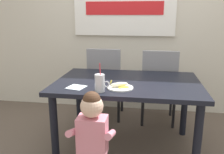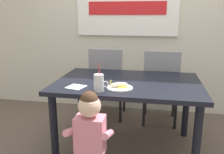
# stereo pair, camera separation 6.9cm
# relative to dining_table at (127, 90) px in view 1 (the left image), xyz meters

# --- Properties ---
(ground_plane) EXTENTS (24.00, 24.00, 0.00)m
(ground_plane) POSITION_rel_dining_table_xyz_m (0.00, 0.00, -0.64)
(ground_plane) COLOR brown
(back_wall) EXTENTS (6.40, 0.17, 2.90)m
(back_wall) POSITION_rel_dining_table_xyz_m (-0.00, 1.18, 0.81)
(back_wall) COLOR beige
(back_wall) RESTS_ON ground
(dining_table) EXTENTS (1.41, 0.95, 0.73)m
(dining_table) POSITION_rel_dining_table_xyz_m (0.00, 0.00, 0.00)
(dining_table) COLOR black
(dining_table) RESTS_ON ground
(dining_chair_left) EXTENTS (0.44, 0.44, 0.96)m
(dining_chair_left) POSITION_rel_dining_table_xyz_m (-0.35, 0.71, -0.10)
(dining_chair_left) COLOR gray
(dining_chair_left) RESTS_ON ground
(dining_chair_right) EXTENTS (0.44, 0.44, 0.96)m
(dining_chair_right) POSITION_rel_dining_table_xyz_m (0.34, 0.65, -0.10)
(dining_chair_right) COLOR gray
(dining_chair_right) RESTS_ON ground
(toddler_standing) EXTENTS (0.33, 0.24, 0.84)m
(toddler_standing) POSITION_rel_dining_table_xyz_m (-0.20, -0.68, -0.11)
(toddler_standing) COLOR #3F4760
(toddler_standing) RESTS_ON ground
(milk_cup) EXTENTS (0.13, 0.08, 0.25)m
(milk_cup) POSITION_rel_dining_table_xyz_m (-0.20, -0.37, 0.16)
(milk_cup) COLOR silver
(milk_cup) RESTS_ON dining_table
(snack_plate) EXTENTS (0.23, 0.23, 0.01)m
(snack_plate) POSITION_rel_dining_table_xyz_m (-0.04, -0.25, 0.10)
(snack_plate) COLOR white
(snack_plate) RESTS_ON dining_table
(peeled_banana) EXTENTS (0.18, 0.14, 0.07)m
(peeled_banana) POSITION_rel_dining_table_xyz_m (-0.05, -0.24, 0.13)
(peeled_banana) COLOR #F4EAC6
(peeled_banana) RESTS_ON snack_plate
(paper_napkin) EXTENTS (0.18, 0.18, 0.00)m
(paper_napkin) POSITION_rel_dining_table_xyz_m (-0.44, -0.28, 0.10)
(paper_napkin) COLOR silver
(paper_napkin) RESTS_ON dining_table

